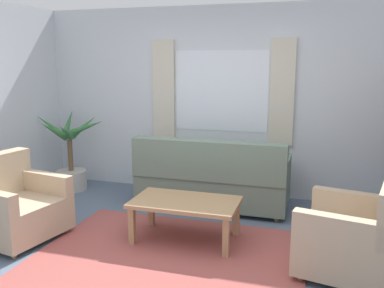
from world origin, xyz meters
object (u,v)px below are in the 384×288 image
object	(u,v)px
couch	(212,180)
armchair_right	(356,236)
coffee_table	(185,206)
potted_plant	(71,160)
armchair_left	(13,206)

from	to	relation	value
couch	armchair_right	distance (m)	2.09
coffee_table	potted_plant	bearing A→B (deg)	150.41
couch	potted_plant	world-z (taller)	potted_plant
couch	potted_plant	distance (m)	2.17
armchair_left	coffee_table	world-z (taller)	armchair_left
couch	armchair_right	xyz separation A→B (m)	(1.63, -1.31, -0.01)
coffee_table	potted_plant	xyz separation A→B (m)	(-2.14, 1.22, 0.06)
couch	coffee_table	xyz separation A→B (m)	(-0.02, -1.07, 0.01)
armchair_right	coffee_table	bearing A→B (deg)	-86.46
armchair_left	couch	bearing A→B (deg)	-38.89
armchair_left	potted_plant	distance (m)	1.72
coffee_table	potted_plant	world-z (taller)	potted_plant
potted_plant	armchair_right	bearing A→B (deg)	-21.09
couch	armchair_right	bearing A→B (deg)	141.18
armchair_left	armchair_right	bearing A→B (deg)	-75.79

